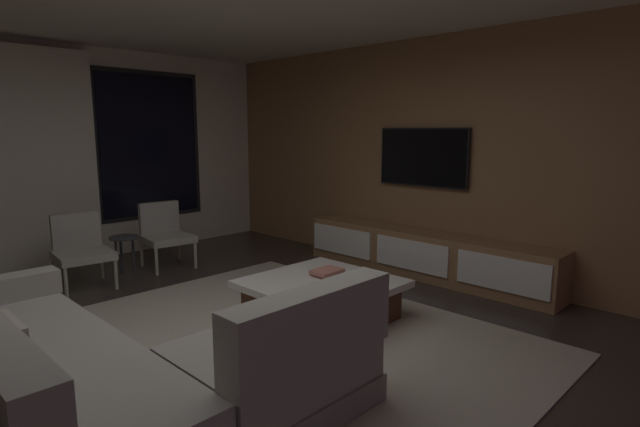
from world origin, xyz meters
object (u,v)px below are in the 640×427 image
(accent_chair_by_curtain, at_px, (81,247))
(mounted_tv, at_px, (423,157))
(coffee_table, at_px, (322,299))
(accent_chair_near_window, at_px, (164,231))
(side_stool, at_px, (124,244))
(sectional_couch, at_px, (106,373))
(media_console, at_px, (426,255))
(book_stack_on_coffee_table, at_px, (326,272))

(accent_chair_by_curtain, bearing_deg, mounted_tv, -36.17)
(coffee_table, bearing_deg, accent_chair_near_window, 91.57)
(coffee_table, bearing_deg, accent_chair_by_curtain, 113.82)
(accent_chair_near_window, height_order, side_stool, accent_chair_near_window)
(coffee_table, xyz_separation_m, accent_chair_near_window, (-0.07, 2.62, 0.25))
(sectional_couch, height_order, accent_chair_near_window, sectional_couch)
(media_console, xyz_separation_m, mounted_tv, (0.18, 0.20, 1.10))
(book_stack_on_coffee_table, height_order, accent_chair_near_window, accent_chair_near_window)
(coffee_table, bearing_deg, book_stack_on_coffee_table, 28.96)
(mounted_tv, bearing_deg, coffee_table, -172.18)
(accent_chair_by_curtain, distance_m, media_console, 3.76)
(book_stack_on_coffee_table, height_order, mounted_tv, mounted_tv)
(sectional_couch, bearing_deg, book_stack_on_coffee_table, 7.58)
(accent_chair_near_window, xyz_separation_m, side_stool, (-0.53, -0.04, -0.06))
(accent_chair_by_curtain, xyz_separation_m, media_console, (2.87, -2.43, -0.18))
(side_stool, bearing_deg, coffee_table, -76.83)
(sectional_couch, xyz_separation_m, book_stack_on_coffee_table, (2.11, 0.28, 0.10))
(accent_chair_near_window, xyz_separation_m, accent_chair_by_curtain, (-1.03, -0.12, 0.00))
(sectional_couch, distance_m, coffee_table, 1.98)
(sectional_couch, bearing_deg, coffee_table, 5.84)
(accent_chair_near_window, relative_size, mounted_tv, 0.67)
(book_stack_on_coffee_table, bearing_deg, coffee_table, -151.04)
(sectional_couch, xyz_separation_m, coffee_table, (1.96, 0.20, -0.10))
(accent_chair_by_curtain, xyz_separation_m, side_stool, (0.50, 0.08, -0.06))
(sectional_couch, relative_size, accent_chair_near_window, 3.21)
(sectional_couch, distance_m, mounted_tv, 4.08)
(book_stack_on_coffee_table, relative_size, side_stool, 0.59)
(sectional_couch, distance_m, media_console, 3.74)
(book_stack_on_coffee_table, xyz_separation_m, side_stool, (-0.75, 2.50, -0.01))
(sectional_couch, relative_size, coffee_table, 2.16)
(side_stool, xyz_separation_m, media_console, (2.37, -2.51, -0.12))
(accent_chair_by_curtain, height_order, mounted_tv, mounted_tv)
(sectional_couch, bearing_deg, side_stool, 63.92)
(accent_chair_by_curtain, bearing_deg, coffee_table, -66.18)
(accent_chair_near_window, relative_size, accent_chair_by_curtain, 1.00)
(side_stool, bearing_deg, accent_chair_near_window, 4.62)
(coffee_table, bearing_deg, mounted_tv, 7.82)
(side_stool, height_order, mounted_tv, mounted_tv)
(side_stool, bearing_deg, media_console, -46.63)
(mounted_tv, bearing_deg, sectional_couch, -173.17)
(coffee_table, bearing_deg, media_console, 2.25)
(sectional_couch, height_order, side_stool, sectional_couch)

